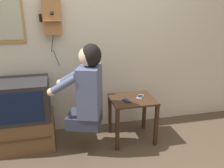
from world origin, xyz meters
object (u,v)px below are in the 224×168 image
at_px(television, 23,99).
at_px(cell_phone_held, 127,101).
at_px(person, 87,88).
at_px(wall_phone_antique, 52,16).
at_px(cell_phone_spare, 140,97).
at_px(framed_picture, 9,18).

distance_m(television, cell_phone_held, 1.19).
distance_m(person, wall_phone_antique, 0.94).
distance_m(person, cell_phone_spare, 0.72).
height_order(wall_phone_antique, cell_phone_held, wall_phone_antique).
bearing_deg(person, cell_phone_held, -61.12).
bearing_deg(cell_phone_held, framed_picture, 144.54).
xyz_separation_m(wall_phone_antique, cell_phone_spare, (0.98, -0.35, -0.95)).
relative_size(person, cell_phone_spare, 6.81).
bearing_deg(cell_phone_spare, cell_phone_held, -123.86).
bearing_deg(cell_phone_spare, television, -150.73).
bearing_deg(person, wall_phone_antique, 51.51).
distance_m(wall_phone_antique, cell_phone_spare, 1.41).
bearing_deg(television, cell_phone_held, -9.46).
relative_size(framed_picture, cell_phone_spare, 4.10).
bearing_deg(cell_phone_held, television, 155.88).
relative_size(person, television, 1.61).
relative_size(person, wall_phone_antique, 1.11).
distance_m(wall_phone_antique, cell_phone_held, 1.31).
distance_m(cell_phone_held, cell_phone_spare, 0.21).
bearing_deg(framed_picture, cell_phone_held, -20.80).
bearing_deg(wall_phone_antique, cell_phone_held, -29.05).
relative_size(framed_picture, cell_phone_held, 4.14).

